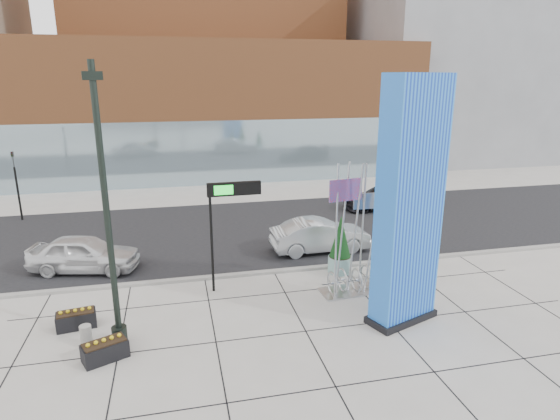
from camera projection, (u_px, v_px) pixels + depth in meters
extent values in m
plane|color=#9E9991|center=(271.00, 320.00, 16.38)|extent=(160.00, 160.00, 0.00)
cube|color=black|center=(234.00, 231.00, 25.76)|extent=(80.00, 12.00, 0.02)
cube|color=gray|center=(252.00, 274.00, 20.12)|extent=(80.00, 0.30, 0.12)
cube|color=#A15A2E|center=(218.00, 110.00, 40.41)|extent=(34.00, 10.00, 11.00)
cube|color=#8CA5B2|center=(225.00, 153.00, 36.73)|extent=(34.00, 0.60, 5.00)
cube|color=slate|center=(448.00, 69.00, 49.51)|extent=(20.00, 18.00, 18.00)
cube|color=#0C2BB5|center=(410.00, 205.00, 15.30)|extent=(2.49, 1.68, 8.34)
cube|color=black|center=(401.00, 316.00, 16.41)|extent=(2.73, 1.92, 0.23)
cylinder|color=black|center=(107.00, 213.00, 13.84)|extent=(0.20, 0.20, 8.67)
cylinder|color=black|center=(120.00, 334.00, 14.95)|extent=(0.48, 0.48, 0.54)
cube|color=black|center=(92.00, 76.00, 12.77)|extent=(0.58, 0.33, 0.24)
cube|color=#B9BBBE|center=(349.00, 291.00, 18.56)|extent=(2.38, 1.33, 0.06)
cylinder|color=#B9BBBE|center=(335.00, 232.00, 17.50)|extent=(0.08, 0.08, 5.21)
cylinder|color=#B9BBBE|center=(342.00, 229.00, 17.93)|extent=(0.08, 0.08, 5.21)
cylinder|color=#B9BBBE|center=(355.00, 230.00, 17.78)|extent=(0.08, 0.08, 5.21)
cylinder|color=#B9BBBE|center=(363.00, 227.00, 18.17)|extent=(0.08, 0.08, 5.21)
cylinder|color=#B9BBBE|center=(375.00, 230.00, 17.79)|extent=(0.08, 0.08, 5.21)
torus|color=#B9BBBE|center=(331.00, 283.00, 18.16)|extent=(0.15, 0.95, 0.95)
torus|color=#B9BBBE|center=(342.00, 279.00, 18.47)|extent=(0.15, 0.95, 0.95)
torus|color=#B9BBBE|center=(357.00, 280.00, 18.39)|extent=(0.15, 0.95, 0.95)
torus|color=#B9BBBE|center=(367.00, 277.00, 18.69)|extent=(0.15, 0.95, 0.95)
cube|color=red|center=(345.00, 190.00, 17.36)|extent=(1.35, 0.28, 0.83)
cube|color=#B9BBBE|center=(367.00, 201.00, 17.80)|extent=(1.04, 0.07, 0.63)
cylinder|color=gray|center=(86.00, 336.00, 14.72)|extent=(0.36, 0.36, 0.70)
cylinder|color=black|center=(212.00, 239.00, 18.04)|extent=(0.10, 0.10, 4.33)
cube|color=black|center=(234.00, 189.00, 17.71)|extent=(2.06, 0.23, 0.52)
cube|color=#19D833|center=(224.00, 190.00, 17.51)|extent=(0.72, 0.04, 0.36)
cylinder|color=#7CA8A4|center=(405.00, 258.00, 21.18)|extent=(0.89, 0.89, 0.62)
cylinder|color=black|center=(406.00, 252.00, 21.09)|extent=(0.82, 0.82, 0.05)
cone|color=black|center=(407.00, 235.00, 20.87)|extent=(0.80, 0.80, 1.60)
cylinder|color=#7CA8A4|center=(386.00, 276.00, 19.08)|extent=(1.07, 1.07, 0.75)
cylinder|color=black|center=(387.00, 268.00, 18.98)|extent=(0.99, 0.99, 0.06)
cone|color=black|center=(388.00, 245.00, 18.72)|extent=(0.97, 0.97, 1.93)
cylinder|color=#7CA8A4|center=(340.00, 264.00, 20.35)|extent=(1.02, 1.02, 0.71)
cylinder|color=black|center=(340.00, 257.00, 20.25)|extent=(0.94, 0.94, 0.06)
cone|color=black|center=(341.00, 237.00, 20.00)|extent=(0.92, 0.92, 1.83)
cube|color=black|center=(76.00, 320.00, 15.85)|extent=(1.35, 0.83, 0.54)
cube|color=black|center=(75.00, 312.00, 15.77)|extent=(1.25, 0.73, 0.05)
cube|color=black|center=(105.00, 351.00, 14.04)|extent=(1.44, 1.12, 0.55)
cube|color=black|center=(104.00, 342.00, 13.96)|extent=(1.32, 1.00, 0.06)
imported|color=silver|center=(84.00, 254.00, 20.35)|extent=(4.95, 2.88, 1.58)
imported|color=#ABAEB3|center=(320.00, 236.00, 22.67)|extent=(4.84, 1.78, 1.58)
imported|color=black|center=(383.00, 198.00, 30.03)|extent=(5.19, 2.25, 1.49)
cylinder|color=black|center=(18.00, 194.00, 27.43)|extent=(0.12, 0.12, 3.20)
imported|color=black|center=(13.00, 159.00, 26.87)|extent=(0.15, 0.18, 0.90)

